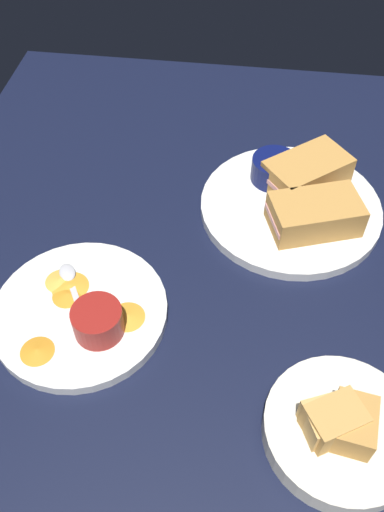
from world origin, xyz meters
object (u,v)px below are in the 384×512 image
at_px(plate_sandwich_main, 290,207).
at_px(plate_chips_companion, 80,312).
at_px(spoon_by_gravy_ramekin, 70,279).
at_px(ramekin_dark_sauce, 275,168).
at_px(spoon_by_dark_ramekin, 277,201).
at_px(ramekin_light_gravy, 98,320).
at_px(sandwich_half_near, 315,214).
at_px(sandwich_half_far, 307,172).
at_px(bread_basket_rear, 340,428).

relative_size(plate_sandwich_main, plate_chips_companion, 1.21).
xyz_separation_m(plate_chips_companion, spoon_by_gravy_ramekin, (0.02, -0.04, 0.01)).
bearing_deg(ramekin_dark_sauce, spoon_by_dark_ramekin, 98.07).
bearing_deg(ramekin_light_gravy, spoon_by_gravy_ramekin, -50.17).
height_order(sandwich_half_near, spoon_by_dark_ramekin, sandwich_half_near).
distance_m(plate_chips_companion, ramekin_light_gravy, 0.05).
bearing_deg(spoon_by_dark_ramekin, sandwich_half_far, -130.15).
bearing_deg(spoon_by_gravy_ramekin, ramekin_light_gravy, 129.83).
relative_size(spoon_by_dark_ramekin, plate_chips_companion, 0.43).
bearing_deg(spoon_by_gravy_ramekin, sandwich_half_far, -142.90).
distance_m(ramekin_dark_sauce, plate_chips_companion, 0.38).
xyz_separation_m(sandwich_half_far, plate_chips_companion, (0.30, 0.29, -0.03)).
relative_size(sandwich_half_near, bread_basket_rear, 0.84).
xyz_separation_m(sandwich_half_far, ramekin_light_gravy, (0.26, 0.32, -0.00)).
bearing_deg(sandwich_half_near, sandwich_half_far, -82.86).
bearing_deg(plate_chips_companion, plate_sandwich_main, -139.40).
height_order(spoon_by_dark_ramekin, bread_basket_rear, bread_basket_rear).
bearing_deg(sandwich_half_near, spoon_by_dark_ramekin, -37.47).
height_order(spoon_by_dark_ramekin, spoon_by_gravy_ramekin, same).
bearing_deg(bread_basket_rear, plate_chips_companion, -20.39).
xyz_separation_m(ramekin_dark_sauce, spoon_by_gravy_ramekin, (0.27, 0.25, -0.02)).
bearing_deg(sandwich_half_far, ramekin_dark_sauce, -7.39).
distance_m(ramekin_light_gravy, spoon_by_gravy_ramekin, 0.10).
xyz_separation_m(ramekin_dark_sauce, ramekin_light_gravy, (0.21, 0.32, 0.00)).
relative_size(plate_sandwich_main, bread_basket_rear, 1.61).
bearing_deg(bread_basket_rear, ramekin_dark_sauce, -77.95).
relative_size(spoon_by_dark_ramekin, bread_basket_rear, 0.57).
distance_m(sandwich_half_near, ramekin_dark_sauce, 0.12).
relative_size(sandwich_half_far, spoon_by_gravy_ramekin, 1.61).
height_order(spoon_by_dark_ramekin, plate_chips_companion, spoon_by_dark_ramekin).
xyz_separation_m(sandwich_half_near, plate_chips_companion, (0.31, 0.19, -0.03)).
bearing_deg(plate_chips_companion, sandwich_half_near, -147.86).
bearing_deg(sandwich_half_far, plate_chips_companion, 43.94).
height_order(spoon_by_dark_ramekin, ramekin_light_gravy, ramekin_light_gravy).
bearing_deg(sandwich_half_far, sandwich_half_near, 97.14).
distance_m(sandwich_half_near, spoon_by_dark_ramekin, 0.07).
height_order(sandwich_half_far, spoon_by_gravy_ramekin, sandwich_half_far).
relative_size(spoon_by_dark_ramekin, spoon_by_gravy_ramekin, 1.08).
bearing_deg(sandwich_half_far, bread_basket_rear, 95.31).
bearing_deg(plate_sandwich_main, spoon_by_gravy_ramekin, 32.79).
height_order(ramekin_dark_sauce, spoon_by_gravy_ramekin, ramekin_dark_sauce).
bearing_deg(spoon_by_dark_ramekin, ramekin_light_gravy, 50.38).
distance_m(sandwich_half_near, spoon_by_gravy_ramekin, 0.37).
bearing_deg(ramekin_dark_sauce, spoon_by_gravy_ramekin, 42.69).
distance_m(spoon_by_dark_ramekin, ramekin_light_gravy, 0.34).
distance_m(plate_sandwich_main, sandwich_half_near, 0.06).
bearing_deg(plate_chips_companion, spoon_by_gravy_ramekin, -59.73).
distance_m(ramekin_light_gravy, bread_basket_rear, 0.32).
xyz_separation_m(spoon_by_dark_ramekin, spoon_by_gravy_ramekin, (0.28, 0.19, 0.00)).
relative_size(sandwich_half_near, ramekin_light_gravy, 2.29).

